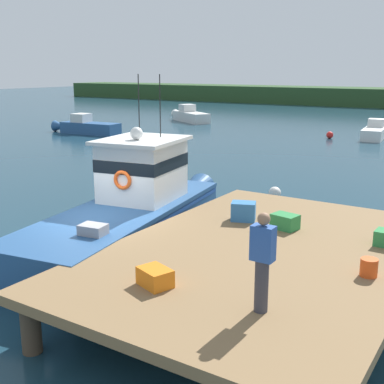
% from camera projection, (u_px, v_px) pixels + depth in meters
% --- Properties ---
extents(ground_plane, '(200.00, 200.00, 0.00)m').
position_uv_depth(ground_plane, '(99.00, 257.00, 13.53)').
color(ground_plane, '#193847').
extents(dock, '(6.00, 9.00, 1.20)m').
position_uv_depth(dock, '(263.00, 254.00, 10.76)').
color(dock, '#4C3D2D').
rests_on(dock, ground).
extents(main_fishing_boat, '(3.80, 9.97, 4.80)m').
position_uv_depth(main_fishing_boat, '(133.00, 211.00, 14.33)').
color(main_fishing_boat, '#285184').
rests_on(main_fishing_boat, ground).
extents(crate_stack_mid_dock, '(0.72, 0.63, 0.48)m').
position_uv_depth(crate_stack_mid_dock, '(243.00, 211.00, 12.69)').
color(crate_stack_mid_dock, '#3370B2').
rests_on(crate_stack_mid_dock, dock).
extents(crate_single_far, '(0.67, 0.54, 0.36)m').
position_uv_depth(crate_single_far, '(285.00, 222.00, 12.04)').
color(crate_single_far, '#2D8442').
rests_on(crate_single_far, dock).
extents(crate_stack_near_edge, '(0.71, 0.62, 0.32)m').
position_uv_depth(crate_stack_near_edge, '(155.00, 277.00, 8.87)').
color(crate_stack_near_edge, orange).
rests_on(crate_stack_near_edge, dock).
extents(bait_bucket, '(0.32, 0.32, 0.34)m').
position_uv_depth(bait_bucket, '(369.00, 267.00, 9.29)').
color(bait_bucket, '#E04C19').
rests_on(bait_bucket, dock).
extents(deckhand_by_the_boat, '(0.36, 0.22, 1.63)m').
position_uv_depth(deckhand_by_the_boat, '(262.00, 260.00, 7.78)').
color(deckhand_by_the_boat, '#383842').
rests_on(deckhand_by_the_boat, dock).
extents(moored_boat_far_left, '(6.03, 4.37, 1.60)m').
position_uv_depth(moored_boat_far_left, '(189.00, 116.00, 48.25)').
color(moored_boat_far_left, silver).
rests_on(moored_boat_far_left, ground).
extents(moored_boat_near_channel, '(1.83, 5.46, 1.37)m').
position_uv_depth(moored_boat_near_channel, '(375.00, 132.00, 36.71)').
color(moored_boat_near_channel, white).
rests_on(moored_boat_near_channel, ground).
extents(moored_boat_far_right, '(6.13, 1.96, 1.54)m').
position_uv_depth(moored_boat_far_right, '(86.00, 127.00, 39.21)').
color(moored_boat_far_right, '#285184').
rests_on(moored_boat_far_right, ground).
extents(mooring_buoy_inshore, '(0.50, 0.50, 0.50)m').
position_uv_depth(mooring_buoy_inshore, '(330.00, 135.00, 36.54)').
color(mooring_buoy_inshore, red).
rests_on(mooring_buoy_inshore, ground).
extents(mooring_buoy_outer, '(0.49, 0.49, 0.49)m').
position_uv_depth(mooring_buoy_outer, '(275.00, 193.00, 19.53)').
color(mooring_buoy_outer, silver).
rests_on(mooring_buoy_outer, ground).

